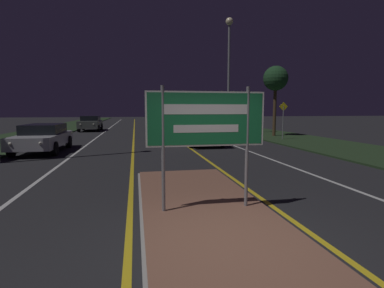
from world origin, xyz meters
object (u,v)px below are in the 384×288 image
(car_receding_0, at_px, (202,132))
(warning_sign, at_px, (283,117))
(car_approaching_0, at_px, (43,137))
(highway_sign, at_px, (206,123))
(streetlight_right_near, at_px, (229,56))
(car_receding_2, at_px, (192,120))
(car_approaching_1, at_px, (91,123))
(car_receding_1, at_px, (214,123))

(car_receding_0, relative_size, warning_sign, 1.79)
(car_receding_0, bearing_deg, car_approaching_0, -171.00)
(highway_sign, xyz_separation_m, streetlight_right_near, (6.10, 17.86, 4.52))
(car_receding_2, bearing_deg, car_approaching_1, -150.77)
(warning_sign, bearing_deg, car_approaching_1, 139.80)
(highway_sign, relative_size, streetlight_right_near, 0.26)
(car_receding_1, bearing_deg, car_receding_0, -108.62)
(warning_sign, bearing_deg, highway_sign, -122.98)
(car_receding_1, bearing_deg, car_receding_2, 92.02)
(car_receding_0, height_order, car_receding_1, car_receding_0)
(car_receding_1, height_order, warning_sign, warning_sign)
(car_approaching_0, xyz_separation_m, car_approaching_1, (0.20, 14.69, 0.04))
(highway_sign, height_order, car_approaching_1, highway_sign)
(car_receding_1, relative_size, warning_sign, 1.69)
(highway_sign, relative_size, car_receding_2, 0.56)
(streetlight_right_near, distance_m, car_receding_1, 6.80)
(car_receding_1, bearing_deg, warning_sign, -74.48)
(car_approaching_1, distance_m, warning_sign, 18.41)
(streetlight_right_near, distance_m, car_receding_2, 14.36)
(streetlight_right_near, height_order, car_receding_2, streetlight_right_near)
(car_receding_2, bearing_deg, streetlight_right_near, -87.87)
(car_receding_1, height_order, car_approaching_1, car_approaching_1)
(car_receding_0, bearing_deg, warning_sign, 14.23)
(car_approaching_1, bearing_deg, warning_sign, -40.20)
(highway_sign, relative_size, car_receding_0, 0.55)
(warning_sign, bearing_deg, car_receding_0, -165.77)
(warning_sign, bearing_deg, car_receding_1, 105.52)
(car_receding_0, bearing_deg, car_receding_2, 80.92)
(highway_sign, xyz_separation_m, warning_sign, (8.39, 12.93, -0.24))
(car_receding_2, distance_m, car_approaching_0, 23.92)
(car_receding_1, relative_size, car_approaching_0, 0.87)
(car_receding_0, relative_size, car_receding_1, 1.06)
(car_approaching_1, bearing_deg, car_receding_1, -14.79)
(car_receding_2, bearing_deg, car_approaching_0, -118.65)
(streetlight_right_near, xyz_separation_m, car_receding_0, (-3.64, -6.44, -5.55))
(highway_sign, xyz_separation_m, car_receding_2, (5.61, 31.10, -1.02))
(car_approaching_0, distance_m, car_approaching_1, 14.69)
(warning_sign, bearing_deg, streetlight_right_near, 114.85)
(streetlight_right_near, height_order, warning_sign, streetlight_right_near)
(car_receding_0, height_order, warning_sign, warning_sign)
(streetlight_right_near, bearing_deg, car_approaching_1, 149.47)
(car_receding_2, xyz_separation_m, car_approaching_1, (-11.27, -6.30, -0.02))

